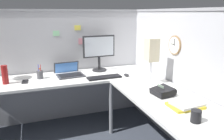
% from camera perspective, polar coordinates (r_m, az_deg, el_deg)
% --- Properties ---
extents(cubicle_wall_back, '(2.57, 0.12, 1.58)m').
position_cam_1_polar(cubicle_wall_back, '(3.28, -13.21, 1.08)').
color(cubicle_wall_back, '#B2B2B7').
rests_on(cubicle_wall_back, ground).
extents(cubicle_wall_right, '(0.12, 2.37, 1.58)m').
position_cam_1_polar(cubicle_wall_right, '(2.70, 17.27, -2.11)').
color(cubicle_wall_right, '#B2B2B7').
rests_on(cubicle_wall_right, ground).
extents(desk, '(2.35, 2.15, 0.73)m').
position_cam_1_polar(desk, '(2.50, -5.28, -6.70)').
color(desk, white).
rests_on(desk, ground).
extents(monitor, '(0.46, 0.20, 0.50)m').
position_cam_1_polar(monitor, '(3.12, -3.35, 5.06)').
color(monitor, '#232326').
rests_on(monitor, desk).
extents(laptop, '(0.37, 0.41, 0.22)m').
position_cam_1_polar(laptop, '(3.03, -11.05, -0.66)').
color(laptop, '#38383D').
rests_on(laptop, desk).
extents(keyboard, '(0.43, 0.15, 0.02)m').
position_cam_1_polar(keyboard, '(2.81, -2.00, -1.87)').
color(keyboard, black).
rests_on(keyboard, desk).
extents(computer_mouse, '(0.06, 0.10, 0.03)m').
position_cam_1_polar(computer_mouse, '(2.90, 3.73, -1.28)').
color(computer_mouse, '#232326').
rests_on(computer_mouse, desk).
extents(pen_cup, '(0.08, 0.08, 0.18)m').
position_cam_1_polar(pen_cup, '(2.92, -18.03, -1.11)').
color(pen_cup, '#4C4C51').
rests_on(pen_cup, desk).
extents(cell_phone, '(0.08, 0.15, 0.01)m').
position_cam_1_polar(cell_phone, '(2.85, -21.44, -2.79)').
color(cell_phone, black).
rests_on(cell_phone, desk).
extents(thermos_flask, '(0.07, 0.07, 0.22)m').
position_cam_1_polar(thermos_flask, '(2.84, -25.82, -1.10)').
color(thermos_flask, maroon).
rests_on(thermos_flask, desk).
extents(office_phone, '(0.21, 0.22, 0.11)m').
position_cam_1_polar(office_phone, '(2.29, 12.99, -5.47)').
color(office_phone, black).
rests_on(office_phone, desk).
extents(book_stack, '(0.30, 0.23, 0.04)m').
position_cam_1_polar(book_stack, '(2.07, 18.46, -8.49)').
color(book_stack, yellow).
rests_on(book_stack, desk).
extents(desk_lamp_paper, '(0.13, 0.13, 0.53)m').
position_cam_1_polar(desk_lamp_paper, '(2.54, 10.15, 4.76)').
color(desk_lamp_paper, '#B7BABF').
rests_on(desk_lamp_paper, desk).
extents(coffee_mug, '(0.08, 0.08, 0.10)m').
position_cam_1_polar(coffee_mug, '(1.82, 20.78, -11.03)').
color(coffee_mug, black).
rests_on(coffee_mug, desk).
extents(wall_clock, '(0.04, 0.22, 0.22)m').
position_cam_1_polar(wall_clock, '(2.65, 15.91, 6.16)').
color(wall_clock, olive).
extents(pinned_note_leftmost, '(0.09, 0.00, 0.07)m').
position_cam_1_polar(pinned_note_leftmost, '(3.19, -8.83, 10.68)').
color(pinned_note_leftmost, '#EAD84C').
extents(pinned_note_middle, '(0.08, 0.00, 0.09)m').
position_cam_1_polar(pinned_note_middle, '(3.22, -7.88, 7.31)').
color(pinned_note_middle, pink).
extents(pinned_note_rightmost, '(0.09, 0.00, 0.07)m').
position_cam_1_polar(pinned_note_rightmost, '(3.15, -14.15, 9.11)').
color(pinned_note_rightmost, '#8CCC99').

